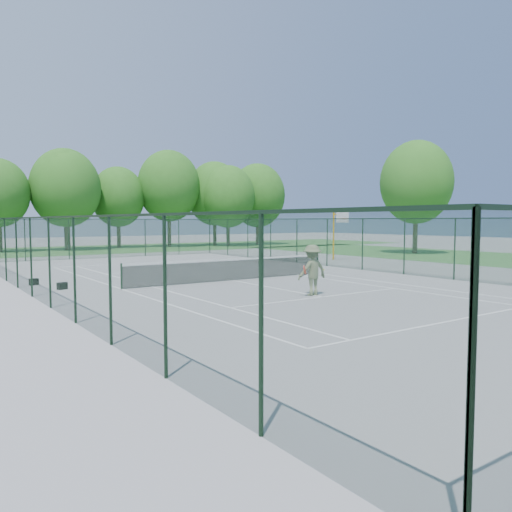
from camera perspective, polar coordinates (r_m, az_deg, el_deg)
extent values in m
plane|color=gray|center=(24.16, -2.72, -2.80)|extent=(140.00, 140.00, 0.00)
cube|color=#3D7934|center=(51.97, -20.65, 0.63)|extent=(80.00, 16.00, 0.01)
cube|color=#3D7934|center=(44.17, 21.57, 0.04)|extent=(14.00, 40.00, 0.01)
cube|color=white|center=(34.74, -13.23, -0.80)|extent=(10.97, 0.08, 0.01)
cube|color=white|center=(15.57, 21.49, -6.89)|extent=(10.97, 0.08, 0.01)
cube|color=white|center=(29.74, -9.31, -1.55)|extent=(8.23, 0.08, 0.01)
cube|color=white|center=(19.10, 7.61, -4.65)|extent=(8.23, 0.08, 0.01)
cube|color=white|center=(27.46, 7.01, -1.99)|extent=(0.08, 23.77, 0.01)
cube|color=white|center=(21.76, -15.06, -3.69)|extent=(0.08, 23.77, 0.01)
cube|color=white|center=(26.56, 4.81, -2.18)|extent=(0.08, 23.77, 0.01)
cube|color=white|center=(22.25, -11.74, -3.46)|extent=(0.08, 23.77, 0.01)
cube|color=white|center=(24.16, -2.72, -2.79)|extent=(0.08, 12.80, 0.01)
cylinder|color=black|center=(21.69, -15.12, -2.26)|extent=(0.08, 0.08, 1.10)
cylinder|color=black|center=(27.41, 7.05, -0.85)|extent=(0.08, 0.08, 1.10)
cube|color=black|center=(24.10, -2.72, -1.62)|extent=(11.00, 0.02, 0.96)
cube|color=white|center=(24.06, -2.73, -0.44)|extent=(11.00, 0.05, 0.07)
cube|color=#193A23|center=(40.39, -16.48, 1.93)|extent=(18.00, 0.02, 3.00)
cube|color=#193A23|center=(29.80, 12.07, 1.31)|extent=(0.02, 36.00, 3.00)
cube|color=#193A23|center=(20.69, -24.33, -0.14)|extent=(0.02, 36.00, 3.00)
cube|color=black|center=(40.37, -16.52, 4.06)|extent=(18.00, 0.05, 0.05)
cube|color=black|center=(29.77, 12.12, 4.20)|extent=(0.05, 36.00, 0.05)
cube|color=black|center=(20.64, -24.45, 4.02)|extent=(0.05, 36.00, 0.05)
cylinder|color=#453024|center=(51.90, -20.71, 2.94)|extent=(0.40, 0.40, 4.20)
ellipsoid|color=#2F6B1F|center=(51.99, -20.82, 7.24)|extent=(6.40, 6.40, 7.40)
cylinder|color=#453024|center=(58.20, -4.74, 3.28)|extent=(0.40, 0.40, 4.20)
ellipsoid|color=#2F6B1F|center=(58.28, -4.76, 7.12)|extent=(6.40, 6.40, 7.40)
cylinder|color=#EBA506|center=(37.22, 8.85, 2.27)|extent=(0.12, 0.12, 3.50)
cube|color=#EBA506|center=(36.89, 9.36, 4.73)|extent=(0.08, 0.90, 0.08)
cube|color=white|center=(36.56, 9.85, 4.50)|extent=(1.20, 0.05, 0.90)
torus|color=#CC5000|center=(36.40, 10.11, 4.26)|extent=(0.48, 0.48, 0.02)
cylinder|color=#453024|center=(45.85, 17.74, 2.99)|extent=(0.41, 0.41, 4.35)
ellipsoid|color=#2F6B1F|center=(45.97, 17.85, 8.03)|extent=(6.22, 6.22, 7.25)
cube|color=black|center=(24.48, -24.05, -2.71)|extent=(0.41, 0.31, 0.30)
cube|color=black|center=(22.48, -21.27, -3.21)|extent=(0.44, 0.35, 0.30)
imported|color=#616A49|center=(19.36, 6.44, -1.61)|extent=(1.30, 0.79, 1.96)
sphere|color=gold|center=(20.31, 7.75, -1.56)|extent=(0.07, 0.07, 0.07)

